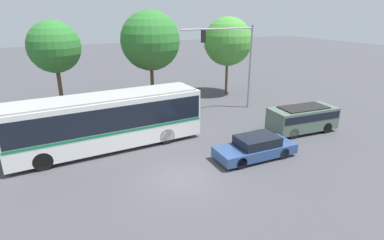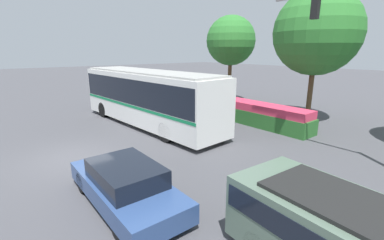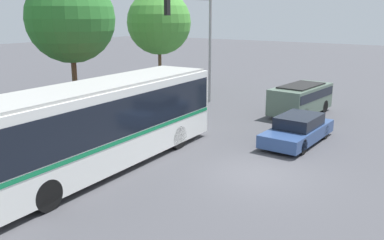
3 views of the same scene
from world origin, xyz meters
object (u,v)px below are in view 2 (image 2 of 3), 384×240
Objects in this scene: sedan_foreground at (125,185)px; street_tree_centre at (317,33)px; city_bus at (148,95)px; street_tree_left at (231,41)px.

street_tree_centre is (-1.53, 13.34, 4.82)m from sedan_foreground.
street_tree_centre is (5.58, 8.45, 3.57)m from city_bus.
street_tree_centre reaches higher than street_tree_left.
city_bus is 1.56× the size of street_tree_left.
sedan_foreground is at bearing 142.12° from city_bus.
street_tree_left is (-2.02, 9.22, 3.32)m from city_bus.
city_bus is at bearing -77.63° from street_tree_left.
street_tree_centre reaches higher than sedan_foreground.
street_tree_left reaches higher than city_bus.
city_bus reaches higher than sedan_foreground.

